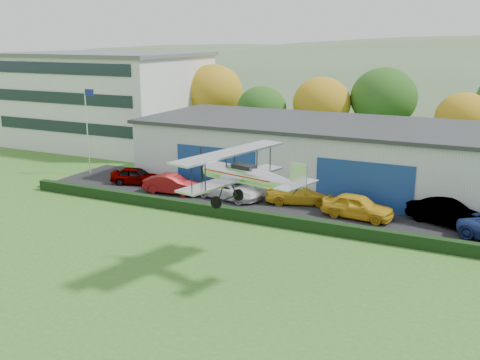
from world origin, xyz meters
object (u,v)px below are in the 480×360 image
at_px(hangar, 382,158).
at_px(car_1, 172,184).
at_px(car_4, 358,206).
at_px(car_2, 231,189).
at_px(flagpole, 88,122).
at_px(car_5, 447,213).
at_px(biplane, 245,174).
at_px(car_0, 136,176).
at_px(car_3, 298,194).
at_px(office_block, 109,98).

distance_m(hangar, car_1, 16.96).
relative_size(hangar, car_4, 8.28).
bearing_deg(car_2, flagpole, 93.01).
bearing_deg(car_5, car_2, 114.52).
height_order(car_2, biplane, biplane).
relative_size(car_0, car_3, 0.87).
bearing_deg(car_2, office_block, 66.74).
relative_size(flagpole, car_0, 1.89).
bearing_deg(flagpole, car_5, -1.60).
relative_size(car_2, biplane, 0.67).
bearing_deg(hangar, car_1, -150.65).
height_order(hangar, car_3, hangar).
bearing_deg(car_3, car_1, 79.88).
bearing_deg(car_4, car_0, 93.31).
distance_m(office_block, flagpole, 15.33).
distance_m(flagpole, car_2, 15.63).
distance_m(hangar, car_3, 8.26).
distance_m(car_1, car_5, 20.50).
bearing_deg(car_4, office_block, 71.19).
xyz_separation_m(flagpole, car_2, (15.03, -1.55, -4.02)).
relative_size(office_block, car_0, 4.86).
distance_m(car_1, biplane, 16.89).
bearing_deg(hangar, car_2, -142.63).
relative_size(car_3, biplane, 0.64).
relative_size(flagpole, car_2, 1.55).
distance_m(car_2, biplane, 14.58).
relative_size(car_3, car_4, 1.00).
xyz_separation_m(office_block, car_4, (33.11, -14.96, -4.33)).
bearing_deg(office_block, hangar, -12.01).
height_order(car_2, car_4, car_4).
distance_m(office_block, car_1, 24.25).
bearing_deg(flagpole, car_0, -11.74).
bearing_deg(hangar, car_4, -89.22).
height_order(hangar, car_2, hangar).
distance_m(hangar, car_2, 12.55).
height_order(car_3, car_4, car_4).
bearing_deg(car_4, hangar, 6.28).
bearing_deg(hangar, office_block, 167.99).
distance_m(car_0, biplane, 20.70).
distance_m(car_1, car_4, 14.81).
xyz_separation_m(car_0, biplane, (15.98, -12.29, 4.67)).
height_order(car_0, car_2, car_0).
xyz_separation_m(car_1, car_2, (4.84, 0.73, -0.03)).
bearing_deg(flagpole, car_1, -12.64).
xyz_separation_m(hangar, car_1, (-14.70, -8.26, -1.86)).
relative_size(flagpole, biplane, 1.04).
distance_m(office_block, car_0, 20.48).
distance_m(hangar, biplane, 19.92).
bearing_deg(car_1, office_block, 44.12).
bearing_deg(biplane, car_2, 133.25).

